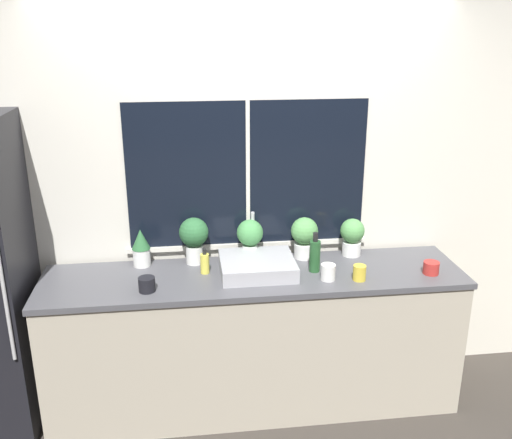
# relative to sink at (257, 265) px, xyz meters

# --- Properties ---
(ground_plane) EXTENTS (14.00, 14.00, 0.00)m
(ground_plane) POSITION_rel_sink_xyz_m (-0.02, -0.31, -0.96)
(ground_plane) COLOR #38332D
(wall_back) EXTENTS (8.00, 0.09, 2.70)m
(wall_back) POSITION_rel_sink_xyz_m (-0.02, 0.33, 0.39)
(wall_back) COLOR silver
(wall_back) RESTS_ON ground_plane
(wall_right) EXTENTS (0.06, 7.00, 2.70)m
(wall_right) POSITION_rel_sink_xyz_m (2.26, 1.19, 0.39)
(wall_right) COLOR silver
(wall_right) RESTS_ON ground_plane
(counter) EXTENTS (2.55, 0.60, 0.91)m
(counter) POSITION_rel_sink_xyz_m (-0.02, -0.03, -0.50)
(counter) COLOR #B2A893
(counter) RESTS_ON ground_plane
(sink) EXTENTS (0.45, 0.44, 0.31)m
(sink) POSITION_rel_sink_xyz_m (0.00, 0.00, 0.00)
(sink) COLOR #ADADB2
(sink) RESTS_ON counter
(potted_plant_far_left) EXTENTS (0.11, 0.11, 0.24)m
(potted_plant_far_left) POSITION_rel_sink_xyz_m (-0.70, 0.19, 0.08)
(potted_plant_far_left) COLOR white
(potted_plant_far_left) RESTS_ON counter
(potted_plant_left) EXTENTS (0.18, 0.18, 0.30)m
(potted_plant_left) POSITION_rel_sink_xyz_m (-0.37, 0.19, 0.13)
(potted_plant_left) COLOR white
(potted_plant_left) RESTS_ON counter
(potted_plant_center) EXTENTS (0.17, 0.17, 0.27)m
(potted_plant_center) POSITION_rel_sink_xyz_m (-0.02, 0.19, 0.12)
(potted_plant_center) COLOR white
(potted_plant_center) RESTS_ON counter
(potted_plant_right) EXTENTS (0.17, 0.17, 0.27)m
(potted_plant_right) POSITION_rel_sink_xyz_m (0.33, 0.19, 0.10)
(potted_plant_right) COLOR white
(potted_plant_right) RESTS_ON counter
(potted_plant_far_right) EXTENTS (0.16, 0.16, 0.25)m
(potted_plant_far_right) POSITION_rel_sink_xyz_m (0.65, 0.19, 0.09)
(potted_plant_far_right) COLOR white
(potted_plant_far_right) RESTS_ON counter
(soap_bottle) EXTENTS (0.05, 0.05, 0.16)m
(soap_bottle) POSITION_rel_sink_xyz_m (-0.32, 0.03, 0.02)
(soap_bottle) COLOR #DBD14C
(soap_bottle) RESTS_ON counter
(bottle_tall) EXTENTS (0.07, 0.07, 0.25)m
(bottle_tall) POSITION_rel_sink_xyz_m (0.35, -0.03, 0.06)
(bottle_tall) COLOR #235128
(bottle_tall) RESTS_ON counter
(mug_red) EXTENTS (0.10, 0.10, 0.08)m
(mug_red) POSITION_rel_sink_xyz_m (1.04, -0.15, -0.01)
(mug_red) COLOR #B72D28
(mug_red) RESTS_ON counter
(mug_black) EXTENTS (0.09, 0.09, 0.08)m
(mug_black) POSITION_rel_sink_xyz_m (-0.65, -0.17, -0.00)
(mug_black) COLOR black
(mug_black) RESTS_ON counter
(mug_yellow) EXTENTS (0.08, 0.08, 0.09)m
(mug_yellow) POSITION_rel_sink_xyz_m (0.58, -0.18, -0.00)
(mug_yellow) COLOR gold
(mug_yellow) RESTS_ON counter
(mug_white) EXTENTS (0.09, 0.09, 0.10)m
(mug_white) POSITION_rel_sink_xyz_m (0.40, -0.16, 0.00)
(mug_white) COLOR white
(mug_white) RESTS_ON counter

